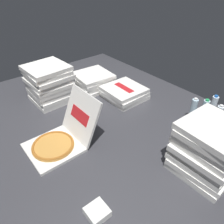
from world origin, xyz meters
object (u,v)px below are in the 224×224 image
at_px(pizza_stack_right_far, 93,81).
at_px(napkin_pile, 97,212).
at_px(pizza_stack_left_far, 209,149).
at_px(water_bottle_1, 218,117).
at_px(pizza_stack_center_far, 50,83).
at_px(water_bottle_2, 193,110).
at_px(water_bottle_3, 203,117).
at_px(water_bottle_0, 204,111).
at_px(pizza_stack_right_near, 124,93).
at_px(open_pizza_box, 61,137).
at_px(water_bottle_4, 213,107).

distance_m(pizza_stack_right_far, napkin_pile, 1.62).
height_order(pizza_stack_left_far, water_bottle_1, pizza_stack_left_far).
relative_size(pizza_stack_center_far, napkin_pile, 3.40).
relative_size(pizza_stack_left_far, napkin_pile, 3.44).
relative_size(water_bottle_2, water_bottle_3, 1.00).
bearing_deg(water_bottle_0, napkin_pile, -85.09).
distance_m(pizza_stack_left_far, water_bottle_0, 0.61).
height_order(pizza_stack_left_far, pizza_stack_right_near, pizza_stack_left_far).
bearing_deg(pizza_stack_right_near, pizza_stack_right_far, -165.26).
height_order(open_pizza_box, water_bottle_0, open_pizza_box).
height_order(pizza_stack_right_far, water_bottle_2, water_bottle_2).
relative_size(pizza_stack_center_far, pizza_stack_right_far, 0.99).
bearing_deg(open_pizza_box, water_bottle_2, 66.68).
xyz_separation_m(pizza_stack_left_far, water_bottle_3, (-0.28, 0.42, -0.08)).
relative_size(pizza_stack_left_far, water_bottle_4, 1.81).
relative_size(water_bottle_0, water_bottle_4, 1.00).
relative_size(water_bottle_2, napkin_pile, 1.90).
relative_size(pizza_stack_right_near, pizza_stack_center_far, 0.98).
xyz_separation_m(pizza_stack_right_near, water_bottle_4, (0.80, 0.41, 0.05)).
bearing_deg(water_bottle_0, pizza_stack_center_far, -144.06).
bearing_deg(open_pizza_box, water_bottle_3, 61.16).
bearing_deg(water_bottle_2, pizza_stack_center_far, -144.32).
relative_size(water_bottle_0, napkin_pile, 1.90).
bearing_deg(pizza_stack_left_far, water_bottle_2, 131.62).
xyz_separation_m(open_pizza_box, water_bottle_2, (0.49, 1.13, 0.04)).
bearing_deg(open_pizza_box, pizza_stack_right_far, 129.57).
height_order(pizza_stack_left_far, water_bottle_0, pizza_stack_left_far).
xyz_separation_m(pizza_stack_left_far, water_bottle_2, (-0.40, 0.45, -0.08)).
xyz_separation_m(water_bottle_4, napkin_pile, (0.10, -1.45, -0.09)).
xyz_separation_m(water_bottle_0, water_bottle_3, (0.04, -0.09, 0.00)).
height_order(water_bottle_1, water_bottle_3, same).
distance_m(water_bottle_1, napkin_pile, 1.33).
bearing_deg(water_bottle_0, open_pizza_box, -115.29).
relative_size(pizza_stack_right_near, pizza_stack_right_far, 0.96).
relative_size(open_pizza_box, water_bottle_3, 2.36).
distance_m(pizza_stack_right_far, water_bottle_3, 1.30).
bearing_deg(water_bottle_3, napkin_pile, -86.73).
xyz_separation_m(pizza_stack_center_far, water_bottle_2, (1.20, 0.86, -0.08)).
bearing_deg(water_bottle_2, water_bottle_4, 64.05).
bearing_deg(water_bottle_4, water_bottle_0, -97.11).
xyz_separation_m(water_bottle_0, water_bottle_2, (-0.08, -0.06, 0.00)).
bearing_deg(pizza_stack_right_far, open_pizza_box, -50.43).
bearing_deg(water_bottle_1, pizza_stack_center_far, -146.47).
height_order(open_pizza_box, water_bottle_3, open_pizza_box).
bearing_deg(open_pizza_box, napkin_pile, -11.18).
height_order(pizza_stack_right_near, water_bottle_3, water_bottle_3).
xyz_separation_m(pizza_stack_right_far, water_bottle_3, (1.26, 0.31, 0.03)).
xyz_separation_m(pizza_stack_left_far, water_bottle_4, (-0.30, 0.64, -0.08)).
xyz_separation_m(pizza_stack_right_far, water_bottle_4, (1.23, 0.53, 0.03)).
height_order(open_pizza_box, water_bottle_2, open_pizza_box).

